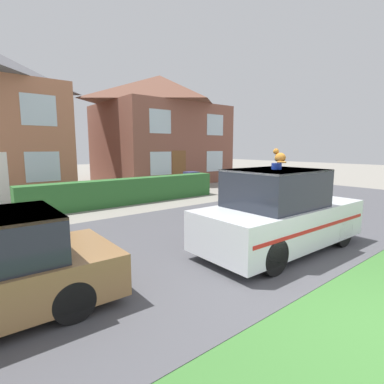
# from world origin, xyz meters

# --- Properties ---
(road_strip) EXTENTS (28.00, 6.74, 0.01)m
(road_strip) POSITION_xyz_m (0.00, 4.59, 0.01)
(road_strip) COLOR #4C4C51
(road_strip) RESTS_ON ground
(lawn_verge) EXTENTS (28.00, 1.52, 0.01)m
(lawn_verge) POSITION_xyz_m (0.00, 0.46, 0.00)
(lawn_verge) COLOR #3D7533
(lawn_verge) RESTS_ON ground
(garden_hedge) EXTENTS (8.28, 0.66, 1.04)m
(garden_hedge) POSITION_xyz_m (1.44, 9.91, 0.52)
(garden_hedge) COLOR #2D662D
(garden_hedge) RESTS_ON ground
(police_car) EXTENTS (4.17, 1.79, 1.94)m
(police_car) POSITION_xyz_m (1.37, 2.73, 0.84)
(police_car) COLOR black
(police_car) RESTS_ON road_strip
(cat) EXTENTS (0.21, 0.37, 0.32)m
(cat) POSITION_xyz_m (1.37, 2.80, 2.08)
(cat) COLOR orange
(cat) RESTS_ON police_car
(house_right) EXTENTS (7.92, 6.64, 6.98)m
(house_right) POSITION_xyz_m (7.16, 16.25, 3.56)
(house_right) COLOR brown
(house_right) RESTS_ON ground
(wheelie_bin) EXTENTS (0.64, 0.68, 1.06)m
(wheelie_bin) POSITION_xyz_m (5.40, 10.77, 0.53)
(wheelie_bin) COLOR #474C8C
(wheelie_bin) RESTS_ON ground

